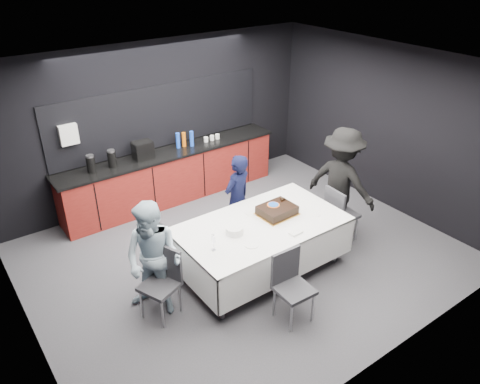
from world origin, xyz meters
The scene contains 18 objects.
ground centered at (0.00, 0.00, 0.00)m, with size 6.00×6.00×0.00m, color #424247.
room_shell centered at (0.00, 0.00, 1.86)m, with size 6.04×5.04×2.82m.
kitchenette centered at (-0.02, 2.22, 0.54)m, with size 4.10×0.64×2.05m.
party_table centered at (0.00, -0.40, 0.64)m, with size 2.32×1.32×0.78m.
cake_assembly centered at (0.33, -0.34, 0.85)m, with size 0.54×0.45×0.17m.
plate_stack centered at (-0.44, -0.39, 0.83)m, with size 0.23×0.23×0.10m, color white.
loose_plate_near centered at (-0.42, -0.73, 0.78)m, with size 0.19×0.19×0.01m, color white.
loose_plate_right_a centered at (0.64, -0.35, 0.78)m, with size 0.19×0.19×0.01m, color white.
loose_plate_right_b centered at (0.76, -0.64, 0.78)m, with size 0.18×0.18×0.01m, color white.
loose_plate_far centered at (0.08, -0.09, 0.78)m, with size 0.22×0.22×0.01m, color white.
fork_pile centered at (0.21, -0.86, 0.79)m, with size 0.18×0.11×0.03m, color white.
champagne_flute centered at (-0.87, -0.54, 0.94)m, with size 0.06×0.06×0.22m.
chair_left centered at (-1.51, -0.37, 0.53)m, with size 0.55×0.55×0.92m.
chair_right centered at (1.43, -0.52, 0.53)m, with size 0.44×0.44×0.92m.
chair_near centered at (-0.28, -1.34, 0.53)m, with size 0.43×0.43×0.92m.
person_center centered at (0.19, 0.44, 0.72)m, with size 0.53×0.35×1.44m, color black.
person_left centered at (-1.57, -0.27, 0.77)m, with size 0.75×0.59×1.55m, color #9DB6C6.
person_right centered at (1.66, -0.31, 0.88)m, with size 1.14×0.65×1.76m, color black.
Camera 1 is at (-3.42, -4.63, 4.22)m, focal length 35.00 mm.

